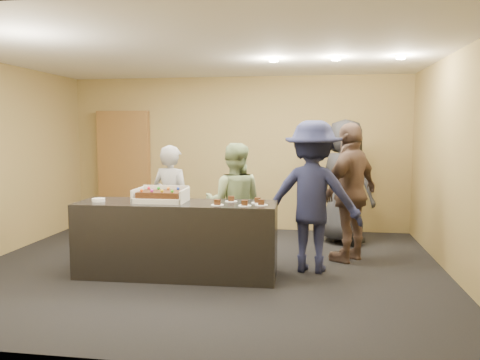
% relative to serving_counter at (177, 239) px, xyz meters
% --- Properties ---
extents(room, '(6.04, 6.00, 2.70)m').
position_rel_serving_counter_xyz_m(room, '(0.29, 0.36, 0.90)').
color(room, black).
rests_on(room, ground).
extents(serving_counter, '(2.42, 0.77, 0.90)m').
position_rel_serving_counter_xyz_m(serving_counter, '(0.00, 0.00, 0.00)').
color(serving_counter, black).
rests_on(serving_counter, floor).
extents(storage_cabinet, '(0.96, 0.15, 2.11)m').
position_rel_serving_counter_xyz_m(storage_cabinet, '(-1.80, 2.77, 0.61)').
color(storage_cabinet, brown).
rests_on(storage_cabinet, floor).
extents(cake_box, '(0.61, 0.42, 0.18)m').
position_rel_serving_counter_xyz_m(cake_box, '(-0.19, 0.02, 0.49)').
color(cake_box, white).
rests_on(cake_box, serving_counter).
extents(sheet_cake, '(0.52, 0.36, 0.11)m').
position_rel_serving_counter_xyz_m(sheet_cake, '(-0.19, 0.00, 0.55)').
color(sheet_cake, '#361C0C').
rests_on(sheet_cake, cake_box).
extents(plate_stack, '(0.16, 0.16, 0.04)m').
position_rel_serving_counter_xyz_m(plate_stack, '(-0.95, -0.09, 0.47)').
color(plate_stack, white).
rests_on(plate_stack, serving_counter).
extents(slice_a, '(0.15, 0.15, 0.07)m').
position_rel_serving_counter_xyz_m(slice_a, '(0.53, -0.15, 0.47)').
color(slice_a, white).
rests_on(slice_a, serving_counter).
extents(slice_b, '(0.15, 0.15, 0.07)m').
position_rel_serving_counter_xyz_m(slice_b, '(0.64, 0.15, 0.47)').
color(slice_b, white).
rests_on(slice_b, serving_counter).
extents(slice_c, '(0.15, 0.15, 0.07)m').
position_rel_serving_counter_xyz_m(slice_c, '(0.85, -0.16, 0.47)').
color(slice_c, white).
rests_on(slice_c, serving_counter).
extents(slice_d, '(0.15, 0.15, 0.07)m').
position_rel_serving_counter_xyz_m(slice_d, '(0.97, 0.07, 0.47)').
color(slice_d, white).
rests_on(slice_d, serving_counter).
extents(slice_e, '(0.15, 0.15, 0.07)m').
position_rel_serving_counter_xyz_m(slice_e, '(1.03, -0.08, 0.47)').
color(slice_e, white).
rests_on(slice_e, serving_counter).
extents(person_server_grey, '(0.65, 0.52, 1.56)m').
position_rel_serving_counter_xyz_m(person_server_grey, '(-0.28, 0.71, 0.33)').
color(person_server_grey, '#9E9FA3').
rests_on(person_server_grey, floor).
extents(person_sage_man, '(0.80, 0.64, 1.60)m').
position_rel_serving_counter_xyz_m(person_sage_man, '(0.59, 0.66, 0.35)').
color(person_sage_man, '#97B07B').
rests_on(person_sage_man, floor).
extents(person_navy_man, '(1.30, 0.87, 1.88)m').
position_rel_serving_counter_xyz_m(person_navy_man, '(1.62, 0.45, 0.49)').
color(person_navy_man, '#1A1E40').
rests_on(person_navy_man, floor).
extents(person_brown_extra, '(1.02, 1.15, 1.86)m').
position_rel_serving_counter_xyz_m(person_brown_extra, '(2.13, 0.99, 0.48)').
color(person_brown_extra, brown).
rests_on(person_brown_extra, floor).
extents(person_dark_suit, '(1.12, 1.07, 1.93)m').
position_rel_serving_counter_xyz_m(person_dark_suit, '(2.12, 2.01, 0.52)').
color(person_dark_suit, '#28292D').
rests_on(person_dark_suit, floor).
extents(ceiling_spotlights, '(1.72, 0.12, 0.03)m').
position_rel_serving_counter_xyz_m(ceiling_spotlights, '(1.89, 0.86, 2.22)').
color(ceiling_spotlights, '#FFEAC6').
rests_on(ceiling_spotlights, ceiling).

